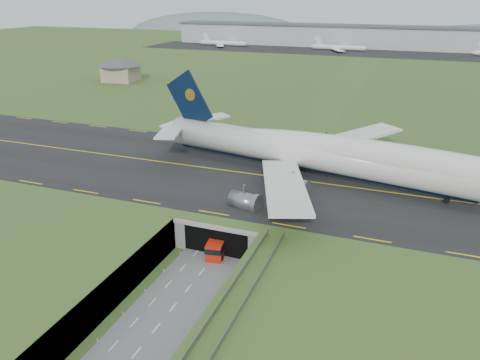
% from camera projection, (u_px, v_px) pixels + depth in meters
% --- Properties ---
extents(ground, '(900.00, 900.00, 0.00)m').
position_uv_depth(ground, '(197.00, 279.00, 76.01)').
color(ground, '#3D5723').
rests_on(ground, ground).
extents(airfield_deck, '(800.00, 800.00, 6.00)m').
position_uv_depth(airfield_deck, '(196.00, 263.00, 74.89)').
color(airfield_deck, gray).
rests_on(airfield_deck, ground).
extents(trench_road, '(12.00, 75.00, 0.20)m').
position_uv_depth(trench_road, '(175.00, 306.00, 69.45)').
color(trench_road, slate).
rests_on(trench_road, ground).
extents(taxiway, '(800.00, 44.00, 0.18)m').
position_uv_depth(taxiway, '(260.00, 175.00, 102.41)').
color(taxiway, black).
rests_on(taxiway, airfield_deck).
extents(tunnel_portal, '(17.00, 22.30, 6.00)m').
position_uv_depth(tunnel_portal, '(234.00, 218.00, 89.29)').
color(tunnel_portal, gray).
rests_on(tunnel_portal, ground).
extents(guideway, '(3.00, 53.00, 7.05)m').
position_uv_depth(guideway, '(210.00, 348.00, 53.85)').
color(guideway, '#A8A8A3').
rests_on(guideway, ground).
extents(jumbo_jet, '(99.95, 62.61, 21.06)m').
position_uv_depth(jumbo_jet, '(342.00, 157.00, 96.62)').
color(jumbo_jet, silver).
rests_on(jumbo_jet, ground).
extents(shuttle_tram, '(4.12, 7.99, 3.11)m').
position_uv_depth(shuttle_tram, '(218.00, 245.00, 83.00)').
color(shuttle_tram, red).
rests_on(shuttle_tram, ground).
extents(service_building, '(21.71, 21.71, 10.64)m').
position_uv_depth(service_building, '(120.00, 67.00, 208.49)').
color(service_building, tan).
rests_on(service_building, ground).
extents(cargo_terminal, '(320.00, 67.00, 15.60)m').
position_uv_depth(cargo_terminal, '(377.00, 37.00, 331.05)').
color(cargo_terminal, '#B2B2B2').
rests_on(cargo_terminal, ground).
extents(distant_hills, '(700.00, 91.00, 60.00)m').
position_uv_depth(distant_hills, '(461.00, 47.00, 430.31)').
color(distant_hills, '#566762').
rests_on(distant_hills, ground).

